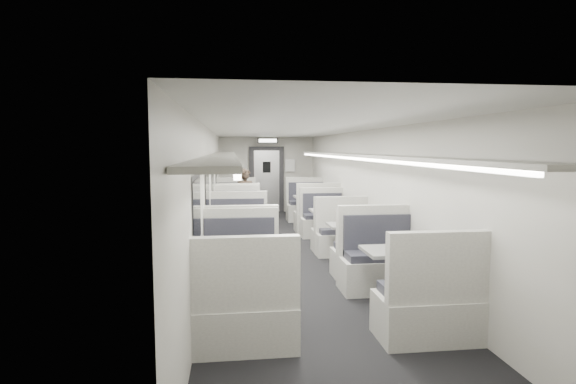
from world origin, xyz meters
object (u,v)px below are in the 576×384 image
object	(u,v)px
booth_left_b	(237,225)
booth_right_b	(330,226)
booth_right_d	(401,279)
vestibule_door	(267,180)
exit_sign	(268,141)
passenger	(246,199)
booth_left_d	(241,285)
booth_left_c	(238,245)
booth_left_a	(236,211)
booth_right_a	(312,210)
booth_right_c	(352,244)

from	to	relation	value
booth_left_b	booth_right_b	world-z (taller)	booth_left_b
booth_right_d	vestibule_door	distance (m)	9.02
exit_sign	booth_right_b	bearing A→B (deg)	-77.14
booth_right_b	passenger	xyz separation A→B (m)	(-1.75, 1.94, 0.39)
booth_left_b	booth_left_d	world-z (taller)	booth_left_d
booth_left_b	booth_right_b	size ratio (longest dim) A/B	1.05
booth_left_c	booth_left_b	bearing A→B (deg)	90.00
booth_left_d	vestibule_door	distance (m)	8.98
booth_left_a	booth_left_b	bearing A→B (deg)	-90.00
booth_left_c	booth_right_d	xyz separation A→B (m)	(2.00, -2.23, -0.00)
booth_right_d	vestibule_door	world-z (taller)	vestibule_door
exit_sign	booth_left_a	bearing A→B (deg)	-116.82
booth_left_b	vestibule_door	bearing A→B (deg)	77.78
booth_right_b	booth_left_b	bearing A→B (deg)	172.89
booth_left_c	booth_right_b	xyz separation A→B (m)	(2.00, 1.84, -0.04)
booth_left_b	booth_right_a	xyz separation A→B (m)	(2.00, 2.01, 0.01)
booth_right_d	exit_sign	xyz separation A→B (m)	(-1.00, 8.45, 1.87)
booth_left_c	vestibule_door	world-z (taller)	vestibule_door
booth_right_b	vestibule_door	distance (m)	5.01
booth_left_a	exit_sign	distance (m)	2.90
booth_left_c	vestibule_door	size ratio (longest dim) A/B	1.10
booth_left_a	exit_sign	bearing A→B (deg)	63.18
booth_right_d	vestibule_door	bearing A→B (deg)	96.38
booth_left_b	exit_sign	world-z (taller)	exit_sign
booth_left_b	booth_right_a	bearing A→B (deg)	45.18
passenger	exit_sign	size ratio (longest dim) A/B	2.49
booth_left_b	exit_sign	distance (m)	4.65
booth_right_d	booth_right_a	bearing A→B (deg)	90.00
booth_left_c	passenger	xyz separation A→B (m)	(0.25, 3.78, 0.36)
exit_sign	booth_left_d	bearing A→B (deg)	-96.78
booth_right_a	vestibule_door	size ratio (longest dim) A/B	1.08
booth_left_c	booth_left_a	bearing A→B (deg)	90.00
booth_left_a	booth_right_c	bearing A→B (deg)	-64.40
booth_right_b	vestibule_door	world-z (taller)	vestibule_door
booth_right_c	passenger	distance (m)	4.13
booth_left_a	booth_right_a	world-z (taller)	same
booth_left_c	vestibule_door	distance (m)	6.81
passenger	vestibule_door	bearing A→B (deg)	54.81
booth_left_b	vestibule_door	distance (m)	4.77
booth_right_a	booth_right_c	world-z (taller)	booth_right_a
booth_right_b	booth_right_c	world-z (taller)	booth_right_b
booth_right_b	vestibule_door	xyz separation A→B (m)	(-1.00, 4.87, 0.66)
booth_left_a	booth_right_c	xyz separation A→B (m)	(2.00, -4.17, -0.04)
booth_left_a	vestibule_door	xyz separation A→B (m)	(1.00, 2.47, 0.63)
booth_left_b	booth_right_c	xyz separation A→B (m)	(2.00, -2.02, -0.03)
booth_left_a	passenger	world-z (taller)	passenger
passenger	booth_right_b	bearing A→B (deg)	-68.65
booth_right_a	vestibule_door	xyz separation A→B (m)	(-1.00, 2.60, 0.63)
booth_right_d	passenger	xyz separation A→B (m)	(-1.75, 6.01, 0.36)
booth_left_d	booth_right_c	xyz separation A→B (m)	(2.00, 2.26, -0.03)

